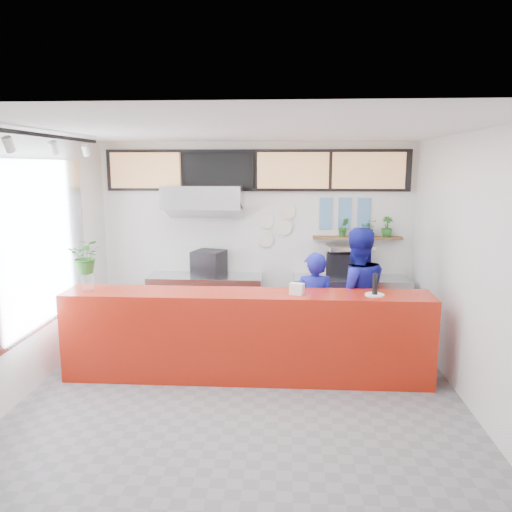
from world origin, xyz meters
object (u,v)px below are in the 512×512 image
at_px(staff_right, 356,297).
at_px(service_counter, 246,336).
at_px(panini_oven, 209,263).
at_px(pepper_mill, 375,284).
at_px(staff_center, 314,310).
at_px(espresso_machine, 347,265).

bearing_deg(staff_right, service_counter, 11.57).
bearing_deg(staff_right, panini_oven, -40.27).
bearing_deg(pepper_mill, staff_right, 102.75).
relative_size(service_counter, pepper_mill, 17.62).
xyz_separation_m(staff_center, pepper_mill, (0.69, -0.50, 0.48)).
bearing_deg(panini_oven, espresso_machine, 17.00).
bearing_deg(service_counter, staff_center, 28.40).
xyz_separation_m(staff_center, staff_right, (0.56, 0.10, 0.16)).
distance_m(espresso_machine, staff_right, 1.25).
bearing_deg(staff_center, service_counter, 25.22).
relative_size(staff_right, pepper_mill, 7.21).
xyz_separation_m(panini_oven, staff_center, (1.59, -1.34, -0.34)).
xyz_separation_m(espresso_machine, pepper_mill, (0.11, -1.85, 0.15)).
xyz_separation_m(service_counter, pepper_mill, (1.54, -0.05, 0.69)).
bearing_deg(pepper_mill, espresso_machine, 93.29).
bearing_deg(panini_oven, staff_center, -23.22).
distance_m(service_counter, staff_right, 1.56).
relative_size(panini_oven, staff_right, 0.24).
height_order(panini_oven, espresso_machine, panini_oven).
height_order(service_counter, espresso_machine, espresso_machine).
xyz_separation_m(espresso_machine, staff_right, (-0.03, -1.24, -0.18)).
bearing_deg(staff_center, pepper_mill, 140.79).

